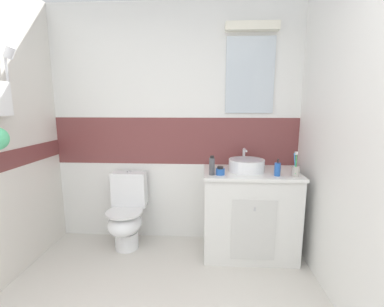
{
  "coord_description": "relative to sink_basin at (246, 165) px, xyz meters",
  "views": [
    {
      "loc": [
        0.34,
        -0.4,
        1.47
      ],
      "look_at": [
        0.22,
        1.76,
        1.08
      ],
      "focal_mm": 24.72,
      "sensor_mm": 36.0,
      "label": 1
    }
  ],
  "objects": [
    {
      "name": "wall_right_plain",
      "position": [
        0.62,
        -0.92,
        0.34
      ],
      "size": [
        0.1,
        3.48,
        2.5
      ],
      "primitive_type": "cube",
      "color": "white",
      "rests_on": "ground_plane"
    },
    {
      "name": "toothbrush_cup",
      "position": [
        0.41,
        -0.17,
        -0.01
      ],
      "size": [
        0.07,
        0.07,
        0.23
      ],
      "color": "#B2ADA3",
      "rests_on": "vanity_cabinet"
    },
    {
      "name": "vanity_cabinet",
      "position": [
        0.04,
        0.01,
        -0.49
      ],
      "size": [
        0.9,
        0.58,
        0.85
      ],
      "color": "silver",
      "rests_on": "ground_plane"
    },
    {
      "name": "wall_back_tiled",
      "position": [
        -0.71,
        0.33,
        0.35
      ],
      "size": [
        3.2,
        0.2,
        2.5
      ],
      "color": "white",
      "rests_on": "ground_plane"
    },
    {
      "name": "toilet",
      "position": [
        -1.21,
        0.04,
        -0.55
      ],
      "size": [
        0.37,
        0.5,
        0.79
      ],
      "color": "white",
      "rests_on": "ground_plane"
    },
    {
      "name": "soap_dispenser",
      "position": [
        0.25,
        -0.16,
        -0.0
      ],
      "size": [
        0.05,
        0.05,
        0.16
      ],
      "color": "#2659B2",
      "rests_on": "vanity_cabinet"
    },
    {
      "name": "hair_gel_jar",
      "position": [
        -0.26,
        -0.16,
        -0.03
      ],
      "size": [
        0.08,
        0.08,
        0.08
      ],
      "color": "#2659B2",
      "rests_on": "vanity_cabinet"
    },
    {
      "name": "sink_basin",
      "position": [
        0.0,
        0.0,
        0.0
      ],
      "size": [
        0.34,
        0.39,
        0.2
      ],
      "color": "white",
      "rests_on": "vanity_cabinet"
    },
    {
      "name": "deodorant_spray_can",
      "position": [
        -0.34,
        -0.17,
        0.02
      ],
      "size": [
        0.05,
        0.05,
        0.18
      ],
      "color": "#4C4C51",
      "rests_on": "vanity_cabinet"
    }
  ]
}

